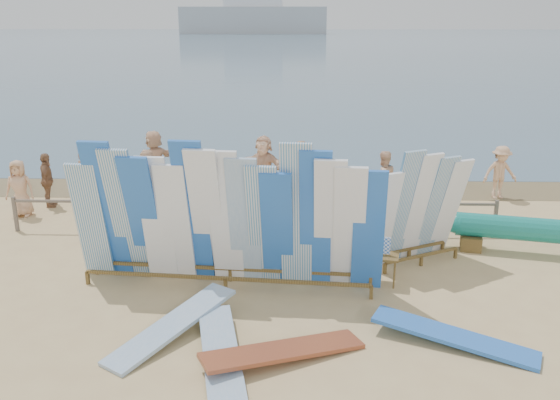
{
  "coord_description": "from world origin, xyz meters",
  "views": [
    {
      "loc": [
        1.02,
        -10.96,
        5.21
      ],
      "look_at": [
        0.7,
        1.93,
        1.21
      ],
      "focal_mm": 38.0,
      "sensor_mm": 36.0,
      "label": 1
    }
  ],
  "objects_px": {
    "flat_board_c": "(284,359)",
    "beachgoer_8": "(383,180)",
    "beach_chair_left": "(260,208)",
    "beachgoer_7": "(302,174)",
    "flat_board_b": "(173,336)",
    "beachgoer_11": "(154,160)",
    "outrigger_canoe": "(550,233)",
    "beachgoer_5": "(263,166)",
    "beachgoer_extra_0": "(500,172)",
    "flat_board_d": "(453,345)",
    "side_surfboard_rack": "(418,211)",
    "beachgoer_0": "(20,188)",
    "beachgoer_2": "(150,182)",
    "vendor_table": "(379,268)",
    "beachgoer_extra_1": "(47,180)",
    "beach_chair_right": "(328,209)",
    "beachgoer_1": "(85,176)",
    "beachgoer_6": "(295,189)",
    "main_surfboard_rack": "(226,222)",
    "stroller": "(308,202)",
    "flat_board_a": "(221,361)"
  },
  "relations": [
    {
      "from": "stroller",
      "to": "main_surfboard_rack",
      "type": "bearing_deg",
      "value": -112.73
    },
    {
      "from": "beachgoer_8",
      "to": "beachgoer_11",
      "type": "height_order",
      "value": "beachgoer_11"
    },
    {
      "from": "outrigger_canoe",
      "to": "beachgoer_5",
      "type": "height_order",
      "value": "beachgoer_5"
    },
    {
      "from": "beachgoer_2",
      "to": "beachgoer_11",
      "type": "xyz_separation_m",
      "value": [
        -0.41,
        2.33,
        0.05
      ]
    },
    {
      "from": "beachgoer_extra_0",
      "to": "beachgoer_8",
      "type": "bearing_deg",
      "value": -170.93
    },
    {
      "from": "beach_chair_right",
      "to": "beachgoer_extra_0",
      "type": "xyz_separation_m",
      "value": [
        5.16,
        1.87,
        0.56
      ]
    },
    {
      "from": "beachgoer_1",
      "to": "stroller",
      "type": "bearing_deg",
      "value": -169.35
    },
    {
      "from": "flat_board_c",
      "to": "beachgoer_7",
      "type": "xyz_separation_m",
      "value": [
        0.37,
        8.0,
        0.95
      ]
    },
    {
      "from": "flat_board_d",
      "to": "beach_chair_left",
      "type": "bearing_deg",
      "value": 53.5
    },
    {
      "from": "flat_board_d",
      "to": "vendor_table",
      "type": "bearing_deg",
      "value": 45.8
    },
    {
      "from": "beachgoer_0",
      "to": "beachgoer_7",
      "type": "bearing_deg",
      "value": 4.28
    },
    {
      "from": "main_surfboard_rack",
      "to": "stroller",
      "type": "xyz_separation_m",
      "value": [
        1.71,
        4.21,
        -0.9
      ]
    },
    {
      "from": "vendor_table",
      "to": "beachgoer_extra_1",
      "type": "xyz_separation_m",
      "value": [
        -8.73,
        4.87,
        0.45
      ]
    },
    {
      "from": "beachgoer_2",
      "to": "main_surfboard_rack",
      "type": "bearing_deg",
      "value": -70.43
    },
    {
      "from": "beachgoer_6",
      "to": "beachgoer_0",
      "type": "xyz_separation_m",
      "value": [
        -7.45,
        0.46,
        -0.15
      ]
    },
    {
      "from": "vendor_table",
      "to": "beachgoer_0",
      "type": "bearing_deg",
      "value": 167.37
    },
    {
      "from": "flat_board_d",
      "to": "beachgoer_2",
      "type": "bearing_deg",
      "value": 68.81
    },
    {
      "from": "flat_board_c",
      "to": "beachgoer_extra_0",
      "type": "xyz_separation_m",
      "value": [
        6.24,
        8.88,
        0.8
      ]
    },
    {
      "from": "flat_board_d",
      "to": "beach_chair_left",
      "type": "xyz_separation_m",
      "value": [
        -3.57,
        6.45,
        0.25
      ]
    },
    {
      "from": "main_surfboard_rack",
      "to": "beachgoer_2",
      "type": "relative_size",
      "value": 3.48
    },
    {
      "from": "main_surfboard_rack",
      "to": "flat_board_c",
      "type": "bearing_deg",
      "value": -60.45
    },
    {
      "from": "beachgoer_6",
      "to": "beachgoer_11",
      "type": "distance_m",
      "value": 5.39
    },
    {
      "from": "beach_chair_right",
      "to": "beachgoer_8",
      "type": "bearing_deg",
      "value": -7.71
    },
    {
      "from": "beach_chair_right",
      "to": "beachgoer_extra_0",
      "type": "distance_m",
      "value": 5.52
    },
    {
      "from": "beachgoer_5",
      "to": "vendor_table",
      "type": "bearing_deg",
      "value": -37.88
    },
    {
      "from": "flat_board_d",
      "to": "beachgoer_11",
      "type": "height_order",
      "value": "beachgoer_11"
    },
    {
      "from": "flat_board_c",
      "to": "beachgoer_8",
      "type": "bearing_deg",
      "value": -44.72
    },
    {
      "from": "flat_board_c",
      "to": "beachgoer_2",
      "type": "bearing_deg",
      "value": 1.5
    },
    {
      "from": "beachgoer_1",
      "to": "beach_chair_left",
      "type": "bearing_deg",
      "value": -171.28
    },
    {
      "from": "beachgoer_2",
      "to": "beachgoer_extra_1",
      "type": "height_order",
      "value": "beachgoer_2"
    },
    {
      "from": "main_surfboard_rack",
      "to": "flat_board_b",
      "type": "relative_size",
      "value": 2.29
    },
    {
      "from": "flat_board_d",
      "to": "flat_board_b",
      "type": "bearing_deg",
      "value": 112.4
    },
    {
      "from": "flat_board_b",
      "to": "flat_board_a",
      "type": "relative_size",
      "value": 1.0
    },
    {
      "from": "beachgoer_1",
      "to": "flat_board_d",
      "type": "bearing_deg",
      "value": 161.39
    },
    {
      "from": "beachgoer_0",
      "to": "beachgoer_extra_1",
      "type": "bearing_deg",
      "value": 58.81
    },
    {
      "from": "outrigger_canoe",
      "to": "beachgoer_6",
      "type": "relative_size",
      "value": 3.3
    },
    {
      "from": "side_surfboard_rack",
      "to": "beachgoer_7",
      "type": "distance_m",
      "value": 4.75
    },
    {
      "from": "beachgoer_7",
      "to": "beachgoer_extra_0",
      "type": "distance_m",
      "value": 5.94
    },
    {
      "from": "main_surfboard_rack",
      "to": "outrigger_canoe",
      "type": "relative_size",
      "value": 1.01
    },
    {
      "from": "flat_board_a",
      "to": "beach_chair_left",
      "type": "xyz_separation_m",
      "value": [
        0.23,
        7.04,
        0.25
      ]
    },
    {
      "from": "beachgoer_extra_1",
      "to": "beachgoer_7",
      "type": "distance_m",
      "value": 7.23
    },
    {
      "from": "outrigger_canoe",
      "to": "beachgoer_1",
      "type": "relative_size",
      "value": 4.0
    },
    {
      "from": "vendor_table",
      "to": "beachgoer_2",
      "type": "distance_m",
      "value": 7.21
    },
    {
      "from": "beach_chair_left",
      "to": "beachgoer_7",
      "type": "height_order",
      "value": "beachgoer_7"
    },
    {
      "from": "stroller",
      "to": "beachgoer_5",
      "type": "xyz_separation_m",
      "value": [
        -1.3,
        2.09,
        0.46
      ]
    },
    {
      "from": "side_surfboard_rack",
      "to": "beachgoer_2",
      "type": "relative_size",
      "value": 1.49
    },
    {
      "from": "flat_board_b",
      "to": "beachgoer_11",
      "type": "distance_m",
      "value": 9.27
    },
    {
      "from": "outrigger_canoe",
      "to": "beachgoer_11",
      "type": "distance_m",
      "value": 11.39
    },
    {
      "from": "side_surfboard_rack",
      "to": "outrigger_canoe",
      "type": "height_order",
      "value": "side_surfboard_rack"
    },
    {
      "from": "beach_chair_right",
      "to": "stroller",
      "type": "height_order",
      "value": "stroller"
    }
  ]
}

